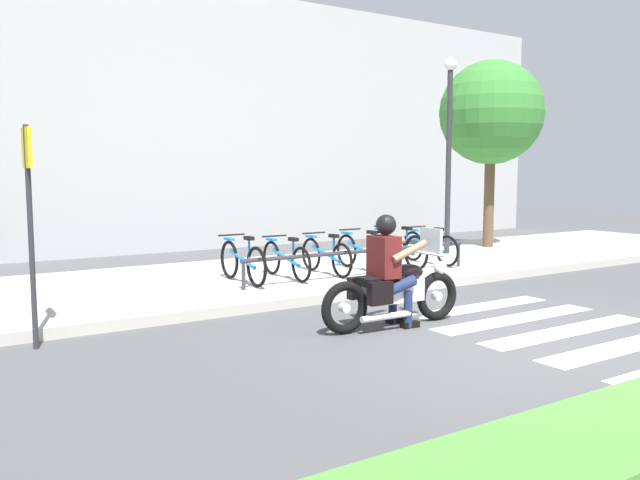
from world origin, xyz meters
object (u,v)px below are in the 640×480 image
(bicycle_3, at_px, (363,252))
(tree_near_rack, at_px, (491,113))
(bicycle_1, at_px, (286,259))
(street_sign, at_px, (29,197))
(rider, at_px, (389,263))
(street_lamp, at_px, (449,139))
(bicycle_0, at_px, (242,262))
(bicycle_4, at_px, (397,249))
(bicycle_2, at_px, (326,256))
(motorcycle, at_px, (394,291))
(bicycle_5, at_px, (429,247))
(bike_rack, at_px, (363,253))

(bicycle_3, height_order, tree_near_rack, tree_near_rack)
(bicycle_1, distance_m, street_sign, 4.81)
(rider, distance_m, bicycle_1, 3.23)
(bicycle_1, relative_size, street_lamp, 0.36)
(bicycle_0, height_order, bicycle_4, bicycle_4)
(bicycle_2, distance_m, bicycle_3, 0.82)
(motorcycle, distance_m, street_lamp, 6.95)
(motorcycle, distance_m, bicycle_0, 3.25)
(street_sign, bearing_deg, street_lamp, 17.76)
(bicycle_3, relative_size, tree_near_rack, 0.36)
(bicycle_1, bearing_deg, bicycle_2, -0.03)
(motorcycle, bearing_deg, bicycle_0, 100.20)
(street_sign, bearing_deg, bicycle_5, 13.67)
(bicycle_3, xyz_separation_m, street_sign, (-5.92, -1.84, 1.20))
(bicycle_4, bearing_deg, motorcycle, -130.23)
(street_sign, relative_size, tree_near_rack, 0.54)
(street_lamp, bearing_deg, bicycle_3, -161.30)
(bicycle_3, height_order, bike_rack, bicycle_3)
(bicycle_3, bearing_deg, bicycle_2, 179.98)
(bicycle_4, height_order, bicycle_5, bicycle_4)
(bike_rack, height_order, tree_near_rack, tree_near_rack)
(bicycle_3, bearing_deg, street_lamp, 18.70)
(tree_near_rack, bearing_deg, bicycle_5, -155.80)
(bicycle_5, relative_size, street_lamp, 0.36)
(bike_rack, bearing_deg, bicycle_1, 155.73)
(rider, xyz_separation_m, bicycle_1, (0.32, 3.19, -0.35))
(bicycle_0, distance_m, bicycle_1, 0.82)
(bicycle_2, bearing_deg, bicycle_0, -179.97)
(street_lamp, relative_size, tree_near_rack, 0.96)
(bicycle_0, xyz_separation_m, tree_near_rack, (7.36, 1.46, 2.86))
(bike_rack, relative_size, tree_near_rack, 1.02)
(bicycle_1, relative_size, bicycle_5, 1.00)
(bicycle_0, relative_size, bicycle_5, 1.03)
(bicycle_4, height_order, street_sign, street_sign)
(rider, height_order, bicycle_5, rider)
(street_lamp, bearing_deg, bicycle_1, -167.48)
(bicycle_4, bearing_deg, bicycle_2, 179.97)
(rider, xyz_separation_m, bicycle_3, (1.96, 3.19, -0.33))
(bicycle_2, relative_size, tree_near_rack, 0.35)
(bicycle_4, bearing_deg, bike_rack, -155.78)
(bicycle_4, relative_size, tree_near_rack, 0.37)
(bicycle_0, distance_m, bicycle_3, 2.46)
(bicycle_2, distance_m, bike_rack, 0.69)
(bicycle_1, height_order, bicycle_4, bicycle_4)
(bicycle_3, bearing_deg, tree_near_rack, 16.63)
(rider, xyz_separation_m, street_sign, (-3.95, 1.36, 0.87))
(bicycle_3, relative_size, bicycle_4, 0.98)
(bicycle_4, distance_m, bike_rack, 1.35)
(motorcycle, distance_m, street_sign, 4.43)
(bicycle_4, distance_m, bicycle_5, 0.82)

